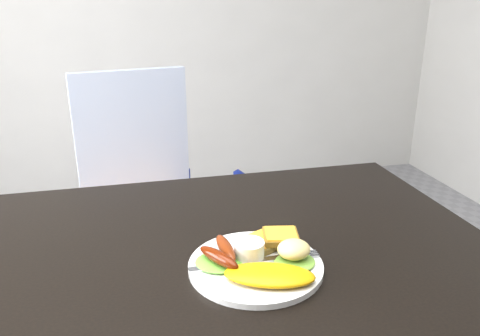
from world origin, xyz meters
name	(u,v)px	position (x,y,z in m)	size (l,w,h in m)	color
dining_table	(196,263)	(0.00, 0.00, 0.73)	(1.20, 0.80, 0.04)	black
dining_chair	(140,218)	(-0.10, 0.81, 0.45)	(0.43, 0.43, 0.05)	tan
person	(201,108)	(0.15, 0.82, 0.85)	(0.61, 0.41, 1.70)	navy
plate	(256,266)	(0.10, -0.08, 0.76)	(0.24, 0.24, 0.01)	white
lettuce_left	(219,262)	(0.03, -0.07, 0.77)	(0.09, 0.08, 0.01)	#619337
lettuce_right	(295,262)	(0.16, -0.10, 0.77)	(0.08, 0.07, 0.01)	#568421
omelette	(269,275)	(0.11, -0.14, 0.77)	(0.16, 0.07, 0.02)	orange
sausage_a	(219,257)	(0.03, -0.08, 0.78)	(0.02, 0.10, 0.02)	#5C1201
sausage_b	(226,248)	(0.05, -0.05, 0.78)	(0.02, 0.10, 0.02)	#712602
ramekin	(249,250)	(0.09, -0.06, 0.78)	(0.06, 0.06, 0.03)	white
toast_a	(263,242)	(0.13, -0.02, 0.77)	(0.07, 0.07, 0.01)	olive
toast_b	(281,237)	(0.16, -0.03, 0.78)	(0.07, 0.07, 0.01)	olive
potato_salad	(294,249)	(0.17, -0.09, 0.79)	(0.06, 0.06, 0.03)	beige
fork	(238,264)	(0.07, -0.08, 0.76)	(0.18, 0.01, 0.00)	#ADAFB7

